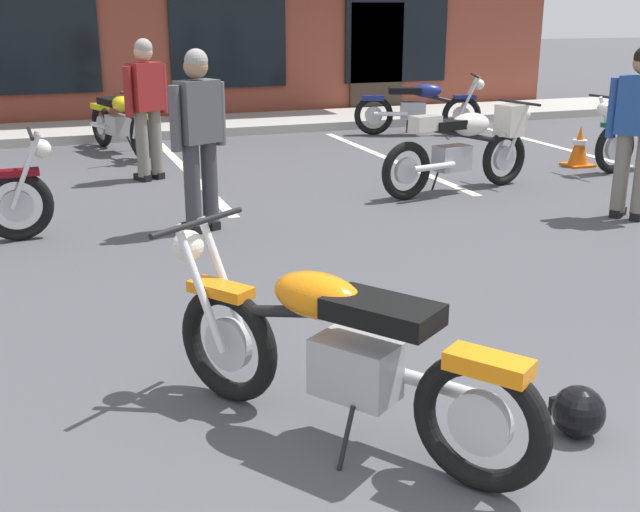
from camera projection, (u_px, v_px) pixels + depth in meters
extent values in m
plane|color=#47474C|center=(314.00, 296.00, 5.80)|extent=(80.00, 80.00, 0.00)
cube|color=#A8A59E|center=(148.00, 128.00, 13.31)|extent=(22.00, 1.80, 0.14)
cube|color=brown|center=(115.00, 5.00, 16.03)|extent=(16.76, 5.35, 4.10)
cube|color=black|center=(33.00, 42.00, 13.24)|extent=(2.15, 0.06, 1.70)
cube|color=black|center=(229.00, 40.00, 14.32)|extent=(2.15, 0.06, 1.70)
cube|color=black|center=(397.00, 37.00, 15.41)|extent=(2.15, 0.06, 1.70)
cube|color=#33281E|center=(376.00, 59.00, 15.39)|extent=(1.10, 0.06, 2.10)
cube|color=silver|center=(189.00, 172.00, 10.10)|extent=(0.12, 4.80, 0.01)
cube|color=silver|center=(389.00, 159.00, 11.01)|extent=(0.12, 4.80, 0.01)
cube|color=silver|center=(558.00, 147.00, 11.92)|extent=(0.12, 4.80, 0.01)
torus|color=black|center=(480.00, 423.00, 3.40)|extent=(0.45, 0.58, 0.64)
cylinder|color=#B7B7BC|center=(480.00, 423.00, 3.40)|extent=(0.21, 0.27, 0.29)
torus|color=black|center=(228.00, 344.00, 4.19)|extent=(0.45, 0.58, 0.64)
cylinder|color=#B7B7BC|center=(228.00, 344.00, 4.19)|extent=(0.21, 0.27, 0.29)
cylinder|color=silver|center=(200.00, 288.00, 4.08)|extent=(0.22, 0.29, 0.66)
cylinder|color=silver|center=(223.00, 279.00, 4.22)|extent=(0.22, 0.29, 0.66)
cylinder|color=black|center=(198.00, 222.00, 4.10)|extent=(0.56, 0.40, 0.03)
sphere|color=silver|center=(188.00, 246.00, 4.18)|extent=(0.24, 0.24, 0.17)
cube|color=orange|center=(221.00, 289.00, 4.12)|extent=(0.32, 0.38, 0.06)
cube|color=#9E9EA3|center=(355.00, 368.00, 3.73)|extent=(0.43, 0.47, 0.28)
cylinder|color=silver|center=(439.00, 386.00, 3.64)|extent=(0.37, 0.49, 0.07)
cylinder|color=black|center=(321.00, 312.00, 3.76)|extent=(0.59, 0.81, 0.26)
ellipsoid|color=orange|center=(317.00, 295.00, 3.75)|extent=(0.49, 0.54, 0.22)
cube|color=black|center=(383.00, 312.00, 3.55)|extent=(0.53, 0.59, 0.10)
cube|color=orange|center=(489.00, 365.00, 3.30)|extent=(0.34, 0.39, 0.08)
cylinder|color=black|center=(346.00, 438.00, 3.63)|extent=(0.12, 0.10, 0.29)
torus|color=black|center=(17.00, 206.00, 7.09)|extent=(0.64, 0.13, 0.64)
cylinder|color=#B7B7BC|center=(17.00, 206.00, 7.09)|extent=(0.29, 0.07, 0.29)
cylinder|color=silver|center=(24.00, 168.00, 7.11)|extent=(0.33, 0.06, 0.66)
cylinder|color=silver|center=(25.00, 172.00, 6.95)|extent=(0.33, 0.06, 0.66)
cylinder|color=black|center=(30.00, 133.00, 6.96)|extent=(0.06, 0.66, 0.03)
sphere|color=silver|center=(42.00, 149.00, 7.04)|extent=(0.18, 0.18, 0.17)
cube|color=maroon|center=(18.00, 173.00, 7.02)|extent=(0.37, 0.15, 0.06)
torus|color=black|center=(615.00, 148.00, 9.99)|extent=(0.65, 0.18, 0.64)
cylinder|color=#B7B7BC|center=(615.00, 148.00, 9.99)|extent=(0.29, 0.10, 0.29)
cylinder|color=silver|center=(617.00, 124.00, 9.77)|extent=(0.33, 0.09, 0.66)
cylinder|color=silver|center=(606.00, 122.00, 9.92)|extent=(0.33, 0.09, 0.66)
cylinder|color=black|center=(610.00, 97.00, 9.71)|extent=(0.12, 0.66, 0.03)
sphere|color=silver|center=(604.00, 109.00, 9.72)|extent=(0.19, 0.19, 0.17)
cube|color=#0F4C2D|center=(615.00, 124.00, 9.88)|extent=(0.38, 0.19, 0.06)
torus|color=black|center=(102.00, 125.00, 11.88)|extent=(0.27, 0.64, 0.64)
cylinder|color=#B7B7BC|center=(102.00, 125.00, 11.88)|extent=(0.14, 0.29, 0.29)
torus|color=black|center=(142.00, 138.00, 10.77)|extent=(0.27, 0.64, 0.64)
cylinder|color=#B7B7BC|center=(142.00, 138.00, 10.77)|extent=(0.14, 0.29, 0.29)
cylinder|color=silver|center=(149.00, 114.00, 10.65)|extent=(0.13, 0.32, 0.66)
cylinder|color=silver|center=(137.00, 115.00, 10.55)|extent=(0.13, 0.32, 0.66)
cylinder|color=black|center=(144.00, 91.00, 10.44)|extent=(0.64, 0.22, 0.03)
sphere|color=silver|center=(147.00, 102.00, 10.42)|extent=(0.21, 0.21, 0.17)
cube|color=yellow|center=(141.00, 116.00, 10.65)|extent=(0.24, 0.38, 0.06)
cube|color=#9E9EA3|center=(118.00, 125.00, 11.36)|extent=(0.34, 0.45, 0.28)
cylinder|color=silver|center=(99.00, 126.00, 11.58)|extent=(0.22, 0.55, 0.07)
cylinder|color=black|center=(122.00, 110.00, 11.14)|extent=(0.32, 0.92, 0.26)
ellipsoid|color=yellow|center=(122.00, 104.00, 11.10)|extent=(0.38, 0.53, 0.22)
cube|color=black|center=(113.00, 102.00, 11.37)|extent=(0.41, 0.58, 0.10)
cube|color=yellow|center=(100.00, 107.00, 11.81)|extent=(0.25, 0.39, 0.08)
cylinder|color=black|center=(129.00, 141.00, 11.59)|extent=(0.14, 0.06, 0.29)
torus|color=black|center=(406.00, 171.00, 8.60)|extent=(0.65, 0.23, 0.64)
cylinder|color=#B7B7BC|center=(406.00, 171.00, 8.60)|extent=(0.29, 0.12, 0.29)
torus|color=black|center=(504.00, 158.00, 9.32)|extent=(0.65, 0.23, 0.64)
cylinder|color=#B7B7BC|center=(504.00, 158.00, 9.32)|extent=(0.29, 0.12, 0.29)
cylinder|color=silver|center=(507.00, 129.00, 9.34)|extent=(0.33, 0.11, 0.66)
cylinder|color=silver|center=(518.00, 131.00, 9.20)|extent=(0.33, 0.11, 0.66)
cylinder|color=black|center=(519.00, 102.00, 9.21)|extent=(0.16, 0.65, 0.03)
sphere|color=silver|center=(523.00, 114.00, 9.29)|extent=(0.20, 0.20, 0.17)
cube|color=beige|center=(508.00, 133.00, 9.25)|extent=(0.38, 0.21, 0.06)
cube|color=#9E9EA3|center=(452.00, 158.00, 8.89)|extent=(0.44, 0.32, 0.28)
cylinder|color=silver|center=(434.00, 167.00, 8.61)|extent=(0.55, 0.18, 0.07)
cylinder|color=black|center=(467.00, 135.00, 8.92)|extent=(0.93, 0.25, 0.26)
ellipsoid|color=beige|center=(470.00, 124.00, 8.91)|extent=(0.57, 0.40, 0.26)
cube|color=beige|center=(510.00, 120.00, 9.21)|extent=(0.29, 0.32, 0.36)
cube|color=black|center=(447.00, 125.00, 8.73)|extent=(0.44, 0.32, 0.10)
cube|color=beige|center=(425.00, 123.00, 8.57)|extent=(0.35, 0.26, 0.16)
cylinder|color=black|center=(436.00, 179.00, 9.08)|extent=(0.05, 0.14, 0.29)
torus|color=black|center=(374.00, 115.00, 12.99)|extent=(0.63, 0.32, 0.64)
cylinder|color=#B7B7BC|center=(374.00, 115.00, 12.99)|extent=(0.29, 0.16, 0.29)
torus|color=black|center=(461.00, 115.00, 12.97)|extent=(0.63, 0.32, 0.64)
cylinder|color=#B7B7BC|center=(461.00, 115.00, 12.97)|extent=(0.29, 0.16, 0.29)
cylinder|color=silver|center=(468.00, 95.00, 12.96)|extent=(0.32, 0.16, 0.66)
cylinder|color=silver|center=(470.00, 96.00, 12.78)|extent=(0.32, 0.16, 0.66)
cylinder|color=black|center=(475.00, 76.00, 12.77)|extent=(0.26, 0.63, 0.03)
sphere|color=silver|center=(479.00, 84.00, 12.81)|extent=(0.22, 0.22, 0.17)
cube|color=navy|center=(465.00, 97.00, 12.88)|extent=(0.39, 0.26, 0.06)
cube|color=#9E9EA3|center=(413.00, 110.00, 12.95)|extent=(0.46, 0.37, 0.28)
cylinder|color=silver|center=(391.00, 114.00, 12.84)|extent=(0.54, 0.26, 0.07)
cylinder|color=black|center=(426.00, 96.00, 12.88)|extent=(0.90, 0.39, 0.26)
ellipsoid|color=navy|center=(427.00, 91.00, 12.86)|extent=(0.54, 0.41, 0.22)
cube|color=black|center=(405.00, 91.00, 12.86)|extent=(0.59, 0.45, 0.10)
cube|color=navy|center=(373.00, 98.00, 12.90)|extent=(0.39, 0.28, 0.08)
cylinder|color=black|center=(407.00, 125.00, 13.21)|extent=(0.07, 0.13, 0.29)
cube|color=black|center=(143.00, 177.00, 9.63)|extent=(0.20, 0.26, 0.08)
cube|color=black|center=(156.00, 175.00, 9.77)|extent=(0.20, 0.26, 0.08)
cylinder|color=slate|center=(142.00, 143.00, 9.48)|extent=(0.20, 0.20, 0.80)
cylinder|color=slate|center=(156.00, 141.00, 9.62)|extent=(0.20, 0.20, 0.80)
cube|color=maroon|center=(145.00, 87.00, 9.35)|extent=(0.44, 0.38, 0.56)
cylinder|color=maroon|center=(128.00, 92.00, 9.19)|extent=(0.14, 0.14, 0.58)
cylinder|color=maroon|center=(163.00, 89.00, 9.54)|extent=(0.14, 0.14, 0.58)
sphere|color=tan|center=(143.00, 52.00, 9.23)|extent=(0.30, 0.30, 0.22)
sphere|color=gray|center=(143.00, 48.00, 9.21)|extent=(0.28, 0.28, 0.21)
cube|color=black|center=(618.00, 212.00, 8.00)|extent=(0.26, 0.21, 0.08)
cube|color=black|center=(638.00, 215.00, 7.88)|extent=(0.26, 0.21, 0.08)
cylinder|color=slate|center=(621.00, 172.00, 7.84)|extent=(0.21, 0.21, 0.80)
cube|color=#23478C|center=(640.00, 106.00, 7.58)|extent=(0.39, 0.44, 0.56)
cylinder|color=#23478C|center=(613.00, 108.00, 7.74)|extent=(0.14, 0.14, 0.58)
cube|color=black|center=(192.00, 228.00, 7.43)|extent=(0.19, 0.26, 0.08)
cube|color=black|center=(209.00, 224.00, 7.56)|extent=(0.19, 0.26, 0.08)
cylinder|color=#38383D|center=(192.00, 185.00, 7.28)|extent=(0.20, 0.20, 0.80)
cylinder|color=#38383D|center=(210.00, 182.00, 7.41)|extent=(0.20, 0.20, 0.80)
cube|color=#4C4C51|center=(198.00, 112.00, 7.14)|extent=(0.44, 0.36, 0.56)
cylinder|color=#4C4C51|center=(175.00, 119.00, 6.99)|extent=(0.13, 0.13, 0.58)
cylinder|color=#4C4C51|center=(220.00, 114.00, 7.32)|extent=(0.13, 0.13, 0.58)
sphere|color=#A07556|center=(196.00, 66.00, 7.02)|extent=(0.29, 0.29, 0.22)
sphere|color=gray|center=(196.00, 61.00, 7.00)|extent=(0.28, 0.28, 0.21)
sphere|color=black|center=(579.00, 412.00, 3.88)|extent=(0.26, 0.26, 0.26)
cube|color=black|center=(565.00, 403.00, 3.98)|extent=(0.18, 0.03, 0.09)
cube|color=orange|center=(578.00, 165.00, 10.52)|extent=(0.34, 0.34, 0.03)
cone|color=orange|center=(580.00, 145.00, 10.44)|extent=(0.26, 0.26, 0.50)
cylinder|color=white|center=(580.00, 142.00, 10.43)|extent=(0.19, 0.19, 0.06)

